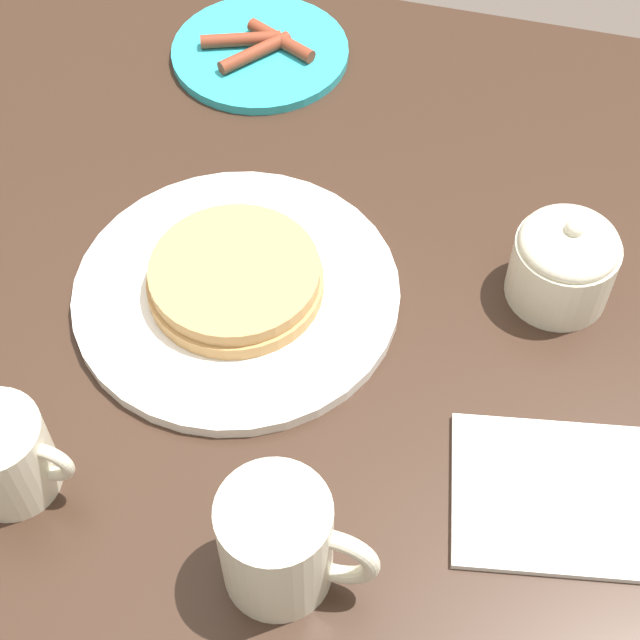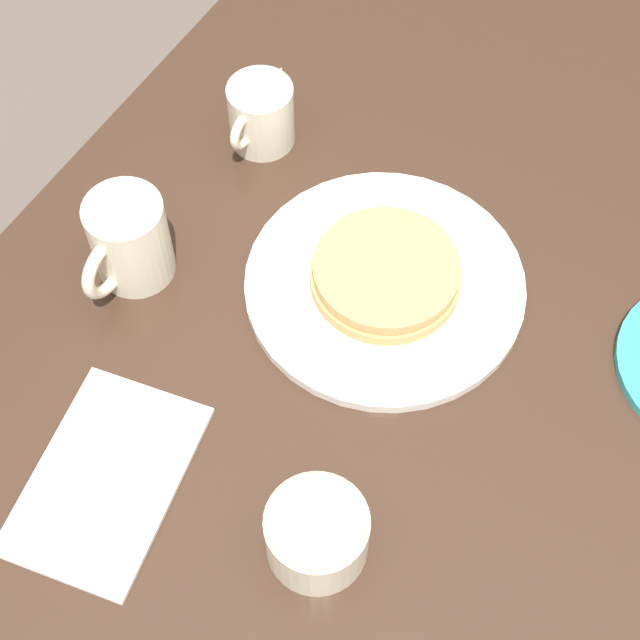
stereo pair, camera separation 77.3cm
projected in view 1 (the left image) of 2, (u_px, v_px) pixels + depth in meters
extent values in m
plane|color=#51473F|center=(279.00, 588.00, 1.47)|extent=(8.00, 8.00, 0.00)
cube|color=#332116|center=(251.00, 276.00, 0.87)|extent=(1.19, 0.82, 0.03)
cylinder|color=white|center=(233.00, 292.00, 0.84)|extent=(0.28, 0.28, 0.01)
cylinder|color=tan|center=(232.00, 282.00, 0.83)|extent=(0.15, 0.15, 0.01)
cylinder|color=tan|center=(230.00, 272.00, 0.81)|extent=(0.14, 0.14, 0.01)
cylinder|color=#2DADBC|center=(260.00, 52.00, 1.03)|extent=(0.19, 0.19, 0.01)
cylinder|color=brown|center=(241.00, 40.00, 1.02)|extent=(0.08, 0.04, 0.01)
cylinder|color=brown|center=(281.00, 41.00, 1.02)|extent=(0.08, 0.05, 0.01)
cylinder|color=brown|center=(255.00, 53.00, 1.01)|extent=(0.06, 0.07, 0.01)
cylinder|color=beige|center=(276.00, 542.00, 0.65)|extent=(0.08, 0.08, 0.10)
torus|color=beige|center=(332.00, 556.00, 0.65)|extent=(0.07, 0.01, 0.07)
cylinder|color=brown|center=(273.00, 516.00, 0.62)|extent=(0.07, 0.07, 0.00)
cylinder|color=beige|center=(3.00, 456.00, 0.71)|extent=(0.07, 0.07, 0.08)
torus|color=beige|center=(46.00, 462.00, 0.69)|extent=(0.04, 0.01, 0.04)
cylinder|color=beige|center=(562.00, 269.00, 0.82)|extent=(0.09, 0.09, 0.06)
ellipsoid|color=beige|center=(570.00, 243.00, 0.79)|extent=(0.08, 0.08, 0.03)
sphere|color=beige|center=(574.00, 229.00, 0.78)|extent=(0.02, 0.02, 0.02)
cube|color=silver|center=(581.00, 497.00, 0.72)|extent=(0.21, 0.16, 0.01)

